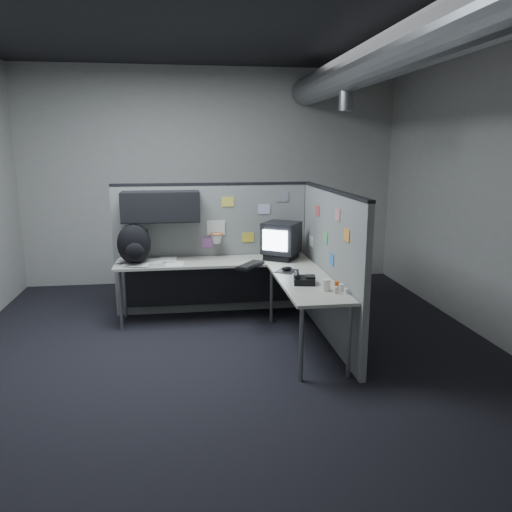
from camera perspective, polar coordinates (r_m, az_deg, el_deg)
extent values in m
cube|color=black|center=(5.26, -2.93, -10.73)|extent=(5.60, 5.60, 0.01)
cube|color=black|center=(4.97, -3.38, 25.70)|extent=(5.60, 5.60, 0.01)
cube|color=#9E9E99|center=(7.65, -5.04, 8.92)|extent=(5.60, 0.01, 3.20)
cube|color=#9E9E99|center=(2.11, 3.67, -0.30)|extent=(5.60, 0.01, 3.20)
cube|color=#9E9E99|center=(5.82, 25.76, 6.65)|extent=(0.01, 5.60, 3.20)
cylinder|color=slate|center=(5.21, 13.31, 20.81)|extent=(0.40, 5.49, 0.40)
cylinder|color=slate|center=(5.93, 10.26, 17.44)|extent=(0.16, 0.16, 0.30)
cube|color=slate|center=(6.26, -4.89, 0.74)|extent=(2.43, 0.06, 1.60)
cube|color=black|center=(6.14, -5.03, 8.21)|extent=(2.43, 0.07, 0.03)
cube|color=black|center=(6.43, 5.71, 1.05)|extent=(0.07, 0.07, 1.60)
cube|color=black|center=(5.96, -10.81, 5.59)|extent=(0.90, 0.35, 0.35)
cube|color=black|center=(5.79, -10.89, 5.39)|extent=(0.90, 0.02, 0.33)
cube|color=silver|center=(6.17, -4.59, 3.23)|extent=(0.22, 0.02, 0.18)
torus|color=#D85914|center=(6.09, -4.53, 2.54)|extent=(0.16, 0.16, 0.01)
cone|color=white|center=(6.10, -4.52, 1.98)|extent=(0.14, 0.14, 0.11)
cube|color=#26262D|center=(6.19, -12.93, 2.43)|extent=(0.15, 0.01, 0.12)
cube|color=#E5D84C|center=(6.14, -3.24, 6.22)|extent=(0.15, 0.01, 0.12)
cube|color=gold|center=(6.23, -0.90, 2.15)|extent=(0.15, 0.01, 0.12)
cube|color=silver|center=(6.21, 0.93, 5.38)|extent=(0.15, 0.01, 0.12)
cube|color=gray|center=(6.23, 3.04, 6.78)|extent=(0.15, 0.01, 0.12)
cube|color=#B266B2|center=(6.20, -5.49, 1.57)|extent=(0.15, 0.01, 0.12)
cube|color=slate|center=(5.41, 8.44, -1.21)|extent=(0.06, 2.23, 1.60)
cube|color=black|center=(5.28, 8.73, 7.42)|extent=(0.07, 2.23, 0.03)
cube|color=#CC4C4C|center=(5.71, 7.04, 5.17)|extent=(0.01, 0.15, 0.12)
cube|color=#4CB266|center=(5.42, 7.93, 2.07)|extent=(0.01, 0.15, 0.12)
cube|color=#D87F7F|center=(4.99, 9.30, 4.64)|extent=(0.01, 0.15, 0.12)
cube|color=silver|center=(6.01, 6.32, 1.69)|extent=(0.01, 0.15, 0.12)
cube|color=orange|center=(4.73, 10.32, 2.34)|extent=(0.01, 0.15, 0.12)
cube|color=#337FCC|center=(5.22, 8.63, -0.36)|extent=(0.01, 0.15, 0.12)
cube|color=#AAA99A|center=(5.96, -4.84, -0.68)|extent=(2.30, 0.56, 0.03)
cube|color=#AAA99A|center=(5.08, 5.87, -3.03)|extent=(0.56, 1.55, 0.03)
cube|color=black|center=(6.25, -4.91, -3.04)|extent=(2.18, 0.02, 0.55)
cylinder|color=gray|center=(5.88, -15.24, -4.94)|extent=(0.04, 0.04, 0.70)
cylinder|color=gray|center=(6.30, -14.77, -3.76)|extent=(0.04, 0.04, 0.70)
cylinder|color=gray|center=(5.92, 1.77, -4.40)|extent=(0.04, 0.04, 0.70)
cylinder|color=gray|center=(4.50, 5.20, -10.02)|extent=(0.04, 0.04, 0.70)
cylinder|color=gray|center=(4.61, 10.60, -9.59)|extent=(0.04, 0.04, 0.70)
cube|color=black|center=(6.04, 2.90, 0.03)|extent=(0.47, 0.49, 0.07)
cube|color=black|center=(5.99, 2.92, 2.12)|extent=(0.54, 0.54, 0.37)
cube|color=white|center=(5.80, 2.17, 1.78)|extent=(0.27, 0.17, 0.24)
cube|color=black|center=(5.63, -0.68, -1.11)|extent=(0.38, 0.44, 0.03)
cube|color=black|center=(5.63, -0.68, -0.92)|extent=(0.34, 0.40, 0.01)
cube|color=black|center=(5.45, 3.53, -1.71)|extent=(0.30, 0.31, 0.01)
ellipsoid|color=black|center=(5.44, 3.54, -1.44)|extent=(0.13, 0.10, 0.05)
cube|color=black|center=(4.98, 5.53, -2.79)|extent=(0.24, 0.26, 0.06)
cylinder|color=black|center=(4.97, 4.72, -2.15)|extent=(0.08, 0.21, 0.05)
cube|color=black|center=(4.96, 6.25, -2.37)|extent=(0.11, 0.14, 0.02)
cylinder|color=silver|center=(4.75, 9.70, -3.60)|extent=(0.05, 0.05, 0.07)
cylinder|color=silver|center=(4.68, 9.08, -3.86)|extent=(0.05, 0.05, 0.06)
cylinder|color=silver|center=(4.69, 10.27, -3.96)|extent=(0.04, 0.04, 0.05)
cylinder|color=#D85914|center=(4.79, 9.20, -3.37)|extent=(0.05, 0.05, 0.08)
cylinder|color=silver|center=(4.75, 8.01, -3.31)|extent=(0.10, 0.10, 0.11)
cube|color=white|center=(5.86, -9.28, -0.87)|extent=(0.22, 0.30, 0.00)
cube|color=white|center=(6.02, -11.48, -0.56)|extent=(0.22, 0.30, 0.00)
cube|color=white|center=(5.96, -13.91, -0.78)|extent=(0.22, 0.30, 0.00)
cube|color=white|center=(6.05, -10.06, -0.38)|extent=(0.22, 0.30, 0.00)
cube|color=white|center=(5.87, -13.09, -0.88)|extent=(0.22, 0.30, 0.00)
cube|color=white|center=(6.09, -14.64, -0.46)|extent=(0.22, 0.30, 0.00)
ellipsoid|color=black|center=(5.90, -13.77, 1.34)|extent=(0.43, 0.35, 0.47)
ellipsoid|color=black|center=(5.76, -13.66, 0.43)|extent=(0.23, 0.16, 0.21)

